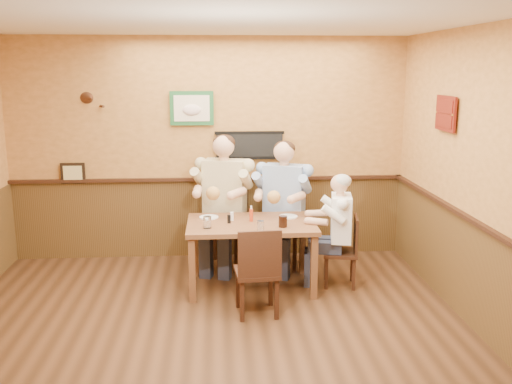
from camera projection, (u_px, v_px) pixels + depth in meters
room at (221, 154)px, 4.90m from camera, size 5.02×5.03×2.81m
dining_table at (251, 230)px, 6.28m from camera, size 1.40×0.90×0.75m
chair_back_left at (225, 226)px, 6.99m from camera, size 0.59×0.59×1.03m
chair_back_right at (284, 228)px, 6.97m from camera, size 0.59×0.59×0.98m
chair_right_end at (340, 251)px, 6.39m from camera, size 0.43×0.43×0.80m
chair_near_side at (257, 270)px, 5.63m from camera, size 0.45×0.45×0.91m
diner_tan_shirt at (225, 208)px, 6.95m from camera, size 0.84×0.84×1.47m
diner_blue_polo at (284, 211)px, 6.92m from camera, size 0.84×0.84×1.41m
diner_white_elder at (341, 236)px, 6.35m from camera, size 0.61×0.61×1.14m
water_glass_left at (207, 222)px, 6.02m from camera, size 0.11×0.11×0.13m
water_glass_mid at (261, 226)px, 5.90m from camera, size 0.09×0.09×0.11m
cola_tumbler at (283, 222)px, 6.06m from camera, size 0.10×0.10×0.12m
hot_sauce_bottle at (251, 214)px, 6.28m from camera, size 0.04×0.04×0.16m
salt_shaker at (232, 216)px, 6.32m from camera, size 0.05×0.05×0.10m
pepper_shaker at (229, 219)px, 6.21m from camera, size 0.05×0.05×0.09m
plate_far_left at (209, 217)px, 6.44m from camera, size 0.22×0.22×0.01m
plate_far_right at (288, 216)px, 6.47m from camera, size 0.25×0.25×0.01m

